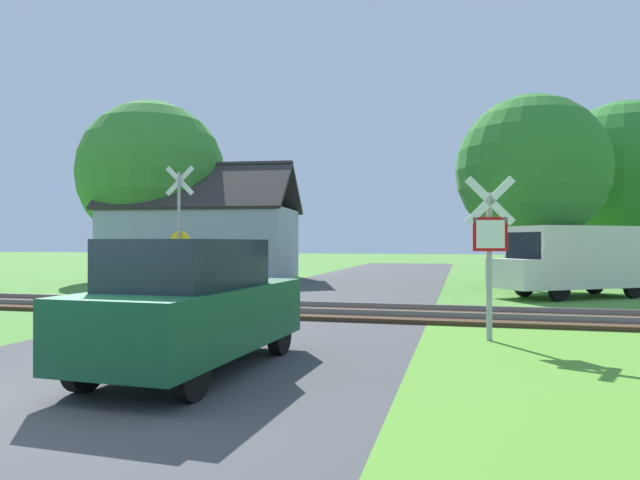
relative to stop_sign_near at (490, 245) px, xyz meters
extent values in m
plane|color=#4C8433|center=(-4.58, -5.08, -1.69)|extent=(160.00, 160.00, 0.00)
cube|color=#424244|center=(-4.58, -3.08, -1.68)|extent=(6.76, 80.00, 0.01)
cube|color=#422D1E|center=(-4.58, 2.98, -1.64)|extent=(60.00, 2.60, 0.10)
cube|color=slate|center=(-4.58, 3.70, -1.53)|extent=(60.00, 0.08, 0.12)
cube|color=slate|center=(-4.58, 2.26, -1.53)|extent=(60.00, 0.08, 0.12)
cylinder|color=#9E9EA5|center=(-0.01, 0.03, -0.38)|extent=(0.10, 0.10, 2.62)
cube|color=red|center=(0.01, -0.03, 0.20)|extent=(0.59, 0.14, 0.60)
cube|color=white|center=(0.01, -0.05, 0.20)|extent=(0.49, 0.11, 0.49)
cube|color=white|center=(0.01, -0.03, 0.78)|extent=(0.87, 0.20, 0.88)
cube|color=white|center=(0.01, -0.03, 0.78)|extent=(0.87, 0.20, 0.88)
cylinder|color=#9E9EA5|center=(-8.53, 4.71, 0.21)|extent=(0.09, 0.09, 3.80)
cube|color=white|center=(-8.53, 4.77, 1.86)|extent=(0.88, 0.10, 0.88)
cube|color=white|center=(-8.53, 4.77, 1.86)|extent=(0.88, 0.10, 0.88)
cylinder|color=yellow|center=(-8.53, 4.78, 0.07)|extent=(0.64, 0.08, 0.64)
cube|color=#99A3B7|center=(-12.25, 14.10, -0.04)|extent=(8.64, 6.10, 3.29)
cube|color=#332D2D|center=(-12.11, 12.80, 2.62)|extent=(8.80, 3.89, 2.37)
cube|color=#332D2D|center=(-12.39, 15.41, 2.62)|extent=(8.80, 3.89, 2.37)
cube|color=brown|center=(-10.03, 14.34, 2.84)|extent=(0.55, 0.55, 1.10)
cylinder|color=#513823|center=(-15.01, 14.22, -0.49)|extent=(0.46, 0.46, 2.39)
sphere|color=#3D8433|center=(-15.01, 14.22, 3.33)|extent=(7.01, 7.01, 7.01)
cylinder|color=#513823|center=(6.18, 15.87, -0.54)|extent=(0.31, 0.31, 2.30)
sphere|color=#337A2D|center=(6.18, 15.87, 2.91)|extent=(6.12, 6.12, 6.12)
cylinder|color=#513823|center=(1.95, 11.21, -0.52)|extent=(0.30, 0.30, 2.34)
sphere|color=#337A2D|center=(1.95, 11.21, 2.66)|extent=(5.35, 5.35, 5.35)
cube|color=silver|center=(3.07, 8.94, -0.40)|extent=(4.56, 3.88, 1.90)
cube|color=silver|center=(1.02, 7.61, -0.90)|extent=(1.57, 1.90, 0.90)
cube|color=#19232D|center=(1.33, 7.81, -0.07)|extent=(0.91, 1.38, 0.85)
cube|color=navy|center=(2.55, 9.74, -0.73)|extent=(3.18, 2.07, 0.16)
cylinder|color=black|center=(1.45, 8.82, -1.35)|extent=(0.67, 0.52, 0.68)
cylinder|color=black|center=(2.30, 7.51, -1.35)|extent=(0.67, 0.52, 0.68)
cylinder|color=black|center=(3.84, 10.37, -1.35)|extent=(0.67, 0.52, 0.68)
cylinder|color=black|center=(4.69, 9.06, -1.35)|extent=(0.67, 0.52, 0.68)
cube|color=#144C2D|center=(-3.98, -3.37, -0.97)|extent=(1.82, 4.07, 0.84)
cube|color=#19232D|center=(-3.99, -3.57, -0.23)|extent=(1.50, 2.26, 0.64)
cylinder|color=black|center=(-3.22, -2.04, -1.39)|extent=(0.21, 0.61, 0.60)
cylinder|color=black|center=(-4.62, -1.98, -1.39)|extent=(0.21, 0.61, 0.60)
cylinder|color=black|center=(-3.34, -4.76, -1.39)|extent=(0.21, 0.61, 0.60)
cylinder|color=black|center=(-4.74, -4.69, -1.39)|extent=(0.21, 0.61, 0.60)
camera|label=1|loc=(-0.47, -10.46, 0.05)|focal=32.00mm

